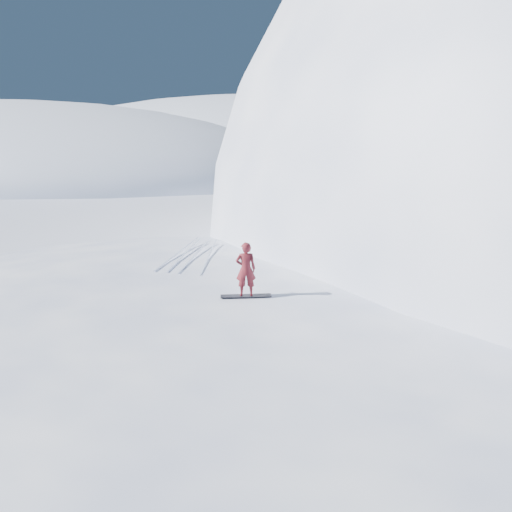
{
  "coord_description": "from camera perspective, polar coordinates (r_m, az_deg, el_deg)",
  "views": [
    {
      "loc": [
        7.23,
        -11.67,
        7.44
      ],
      "look_at": [
        2.35,
        2.41,
        3.5
      ],
      "focal_mm": 32.0,
      "sensor_mm": 36.0,
      "label": 1
    }
  ],
  "objects": [
    {
      "name": "far_ridge_a",
      "position": [
        105.63,
        -28.32,
        9.03
      ],
      "size": [
        120.0,
        70.0,
        28.0
      ],
      "primitive_type": "ellipsoid",
      "color": "white",
      "rests_on": "ground"
    },
    {
      "name": "board_tracks",
      "position": [
        20.35,
        -7.95,
        0.38
      ],
      "size": [
        3.03,
        5.92,
        0.04
      ],
      "color": "silver",
      "rests_on": "ground"
    },
    {
      "name": "near_ridge",
      "position": [
        17.59,
        -3.59,
        -10.24
      ],
      "size": [
        36.0,
        28.0,
        4.8
      ],
      "primitive_type": "ellipsoid",
      "color": "white",
      "rests_on": "ground"
    },
    {
      "name": "wind_bumps",
      "position": [
        17.5,
        -9.52,
        -10.57
      ],
      "size": [
        16.0,
        14.4,
        1.0
      ],
      "color": "white",
      "rests_on": "ground"
    },
    {
      "name": "ground",
      "position": [
        15.62,
        -11.46,
        -13.97
      ],
      "size": [
        400.0,
        400.0,
        0.0
      ],
      "primitive_type": "plane",
      "color": "white",
      "rests_on": "ground"
    },
    {
      "name": "peak_shoulder",
      "position": [
        32.65,
        23.44,
        0.39
      ],
      "size": [
        28.0,
        24.0,
        18.0
      ],
      "primitive_type": "ellipsoid",
      "color": "white",
      "rests_on": "ground"
    },
    {
      "name": "snowboarder",
      "position": [
        14.56,
        -1.29,
        -1.66
      ],
      "size": [
        0.76,
        0.65,
        1.77
      ],
      "primitive_type": "imported",
      "rotation": [
        0.0,
        0.0,
        3.55
      ],
      "color": "maroon",
      "rests_on": "snowboard"
    },
    {
      "name": "snowboard",
      "position": [
        14.84,
        -1.27,
        -4.99
      ],
      "size": [
        1.63,
        0.94,
        0.03
      ],
      "primitive_type": "cube",
      "rotation": [
        0.0,
        0.0,
        0.41
      ],
      "color": "black",
      "rests_on": "near_ridge"
    },
    {
      "name": "far_ridge_c",
      "position": [
        130.73,
        -2.13,
        11.53
      ],
      "size": [
        140.0,
        90.0,
        36.0
      ],
      "primitive_type": "ellipsoid",
      "color": "white",
      "rests_on": "ground"
    },
    {
      "name": "vapor_plume",
      "position": [
        80.94,
        -23.38,
        8.33
      ],
      "size": [
        10.16,
        8.13,
        7.11
      ],
      "primitive_type": "ellipsoid",
      "color": "white",
      "rests_on": "ground"
    }
  ]
}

